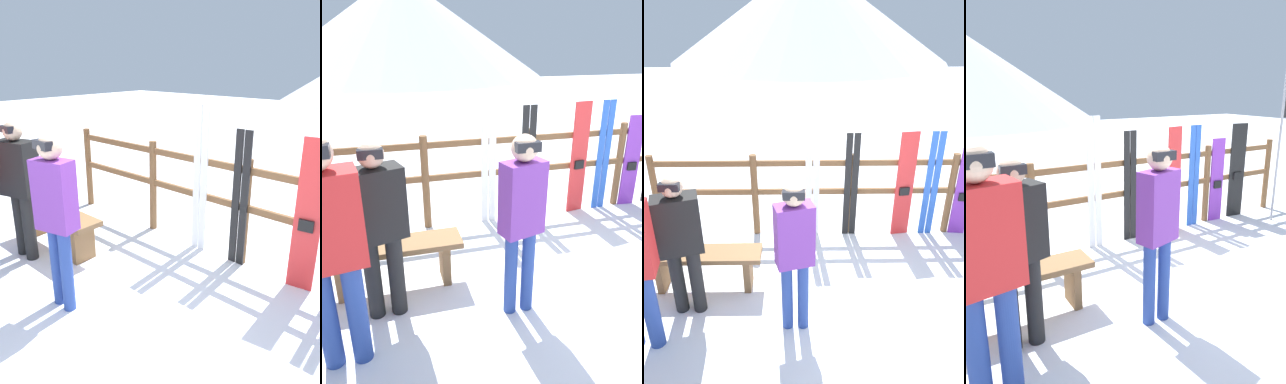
% 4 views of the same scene
% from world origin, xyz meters
% --- Properties ---
extents(ground_plane, '(40.00, 40.00, 0.00)m').
position_xyz_m(ground_plane, '(0.00, 0.00, 0.00)').
color(ground_plane, white).
extents(fence, '(5.79, 0.10, 1.25)m').
position_xyz_m(fence, '(0.00, 1.69, 0.74)').
color(fence, brown).
rests_on(fence, ground).
extents(bench, '(1.37, 0.36, 0.50)m').
position_xyz_m(bench, '(-1.92, 0.47, 0.37)').
color(bench, brown).
rests_on(bench, ground).
extents(person_black, '(0.50, 0.37, 1.63)m').
position_xyz_m(person_black, '(-2.01, 0.08, 0.94)').
color(person_black, black).
rests_on(person_black, ground).
extents(person_purple, '(0.40, 0.29, 1.68)m').
position_xyz_m(person_purple, '(-0.84, -0.18, 1.00)').
color(person_purple, navy).
rests_on(person_purple, ground).
extents(ski_pair_white, '(0.20, 0.02, 1.79)m').
position_xyz_m(ski_pair_white, '(-0.59, 1.64, 0.89)').
color(ski_pair_white, white).
rests_on(ski_pair_white, ground).
extents(ski_pair_black, '(0.19, 0.02, 1.57)m').
position_xyz_m(ski_pair_black, '(-0.05, 1.64, 0.79)').
color(ski_pair_black, black).
rests_on(ski_pair_black, ground).
extents(snowboard_red, '(0.26, 0.08, 1.59)m').
position_xyz_m(snowboard_red, '(0.72, 1.63, 0.79)').
color(snowboard_red, red).
rests_on(snowboard_red, ground).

